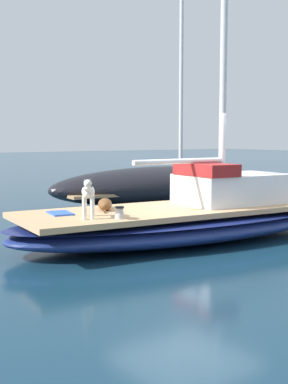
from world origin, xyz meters
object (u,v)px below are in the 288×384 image
(deck_towel, at_px, (60,213))
(deck_winch, at_px, (120,213))
(dog_white, at_px, (88,193))
(dog_brown, at_px, (105,204))
(sailboat_main, at_px, (185,223))
(moored_boat_port_side, at_px, (161,184))

(deck_towel, bearing_deg, deck_winch, 27.36)
(dog_white, height_order, deck_winch, dog_white)
(deck_winch, height_order, deck_towel, deck_winch)
(dog_brown, relative_size, deck_winch, 4.04)
(sailboat_main, xyz_separation_m, dog_brown, (-0.55, -1.51, 0.43))
(dog_brown, xyz_separation_m, dog_white, (0.71, -0.77, 0.32))
(dog_brown, xyz_separation_m, deck_towel, (0.00, -0.93, -0.09))
(sailboat_main, bearing_deg, deck_winch, -74.47)
(dog_white, bearing_deg, deck_towel, -166.65)
(dog_brown, relative_size, deck_towel, 1.51)
(deck_towel, bearing_deg, moored_boat_port_side, 127.09)
(deck_winch, relative_size, moored_boat_port_side, 0.03)
(sailboat_main, distance_m, deck_winch, 2.00)
(dog_brown, bearing_deg, deck_winch, -19.47)
(moored_boat_port_side, bearing_deg, dog_brown, -47.68)
(dog_white, bearing_deg, dog_brown, 132.68)
(dog_white, xyz_separation_m, deck_winch, (0.37, 0.39, -0.32))
(dog_brown, distance_m, deck_winch, 1.14)
(dog_white, bearing_deg, deck_winch, 46.62)
(sailboat_main, height_order, dog_brown, dog_brown)
(dog_white, relative_size, deck_winch, 4.03)
(dog_brown, height_order, deck_winch, dog_brown)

